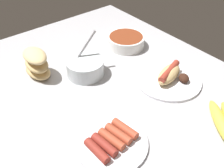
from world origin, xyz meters
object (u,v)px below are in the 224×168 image
object	(u,v)px
plate_hotdog_assembled	(169,77)
bowl_chili	(126,41)
bread_stack	(37,64)
bowl_coleslaw	(85,67)
plate_sausages	(112,142)

from	to	relation	value
plate_hotdog_assembled	bowl_chili	size ratio (longest dim) A/B	1.50
bowl_chili	bread_stack	distance (cm)	39.89
bowl_coleslaw	bread_stack	xyz separation A→B (cm)	(10.27, 14.29, 2.02)
bowl_coleslaw	plate_sausages	size ratio (longest dim) A/B	0.76
bowl_coleslaw	bowl_chili	distance (cm)	25.96
bowl_chili	plate_hotdog_assembled	bearing A→B (deg)	172.21
bowl_coleslaw	bread_stack	bearing A→B (deg)	54.31
plate_hotdog_assembled	bowl_coleslaw	xyz separation A→B (cm)	(22.49, 21.38, 1.62)
plate_sausages	bread_stack	bearing A→B (deg)	1.98
bowl_chili	bowl_coleslaw	bearing A→B (deg)	103.13
plate_hotdog_assembled	plate_sausages	world-z (taller)	plate_hotdog_assembled
bowl_coleslaw	bowl_chili	size ratio (longest dim) A/B	0.97
bowl_coleslaw	bowl_chili	xyz separation A→B (cm)	(5.90, -25.27, -0.72)
bowl_chili	plate_sausages	xyz separation A→B (cm)	(-37.76, 38.10, -1.51)
plate_sausages	bread_stack	xyz separation A→B (cm)	(42.13, 1.46, 4.25)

